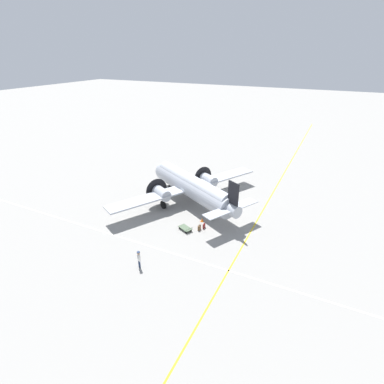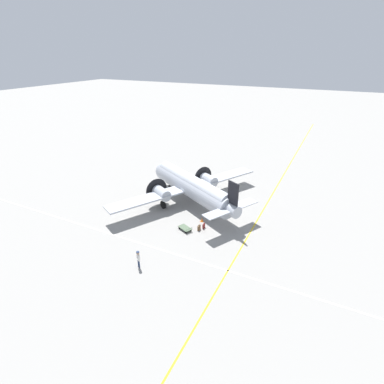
{
  "view_description": "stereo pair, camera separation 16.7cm",
  "coord_description": "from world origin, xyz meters",
  "px_view_note": "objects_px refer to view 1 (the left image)",
  "views": [
    {
      "loc": [
        -33.24,
        -16.31,
        19.33
      ],
      "look_at": [
        0.0,
        0.0,
        1.78
      ],
      "focal_mm": 28.0,
      "sensor_mm": 36.0,
      "label": 1
    },
    {
      "loc": [
        -33.16,
        -16.46,
        19.33
      ],
      "look_at": [
        0.0,
        0.0,
        1.78
      ],
      "focal_mm": 28.0,
      "sensor_mm": 36.0,
      "label": 2
    }
  ],
  "objects_px": {
    "crew_foreground": "(139,258)",
    "baggage_cart": "(185,228)",
    "traffic_cone": "(202,220)",
    "airliner_main": "(190,185)",
    "suitcase_near_door": "(199,228)",
    "suitcase_upright_spare": "(204,226)"
  },
  "relations": [
    {
      "from": "baggage_cart",
      "to": "suitcase_near_door",
      "type": "bearing_deg",
      "value": -127.86
    },
    {
      "from": "traffic_cone",
      "to": "airliner_main",
      "type": "bearing_deg",
      "value": 42.49
    },
    {
      "from": "traffic_cone",
      "to": "baggage_cart",
      "type": "bearing_deg",
      "value": 160.19
    },
    {
      "from": "airliner_main",
      "to": "baggage_cart",
      "type": "height_order",
      "value": "airliner_main"
    },
    {
      "from": "baggage_cart",
      "to": "traffic_cone",
      "type": "height_order",
      "value": "baggage_cart"
    },
    {
      "from": "suitcase_near_door",
      "to": "baggage_cart",
      "type": "distance_m",
      "value": 1.66
    },
    {
      "from": "suitcase_near_door",
      "to": "baggage_cart",
      "type": "relative_size",
      "value": 0.35
    },
    {
      "from": "crew_foreground",
      "to": "suitcase_near_door",
      "type": "xyz_separation_m",
      "value": [
        8.74,
        -2.42,
        -0.85
      ]
    },
    {
      "from": "crew_foreground",
      "to": "suitcase_upright_spare",
      "type": "xyz_separation_m",
      "value": [
        9.36,
        -2.76,
        -0.85
      ]
    },
    {
      "from": "suitcase_near_door",
      "to": "suitcase_upright_spare",
      "type": "relative_size",
      "value": 1.02
    },
    {
      "from": "suitcase_upright_spare",
      "to": "traffic_cone",
      "type": "relative_size",
      "value": 1.3
    },
    {
      "from": "baggage_cart",
      "to": "traffic_cone",
      "type": "relative_size",
      "value": 3.79
    },
    {
      "from": "suitcase_near_door",
      "to": "traffic_cone",
      "type": "xyz_separation_m",
      "value": [
        1.93,
        0.51,
        -0.08
      ]
    },
    {
      "from": "traffic_cone",
      "to": "crew_foreground",
      "type": "bearing_deg",
      "value": 169.83
    },
    {
      "from": "baggage_cart",
      "to": "traffic_cone",
      "type": "xyz_separation_m",
      "value": [
        2.69,
        -0.97,
        -0.04
      ]
    },
    {
      "from": "airliner_main",
      "to": "crew_foreground",
      "type": "height_order",
      "value": "airliner_main"
    },
    {
      "from": "suitcase_upright_spare",
      "to": "airliner_main",
      "type": "bearing_deg",
      "value": 40.36
    },
    {
      "from": "crew_foreground",
      "to": "traffic_cone",
      "type": "xyz_separation_m",
      "value": [
        10.67,
        -1.91,
        -0.93
      ]
    },
    {
      "from": "airliner_main",
      "to": "baggage_cart",
      "type": "bearing_deg",
      "value": 140.35
    },
    {
      "from": "crew_foreground",
      "to": "airliner_main",
      "type": "bearing_deg",
      "value": -48.98
    },
    {
      "from": "crew_foreground",
      "to": "traffic_cone",
      "type": "distance_m",
      "value": 10.88
    },
    {
      "from": "crew_foreground",
      "to": "baggage_cart",
      "type": "distance_m",
      "value": 8.08
    }
  ]
}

